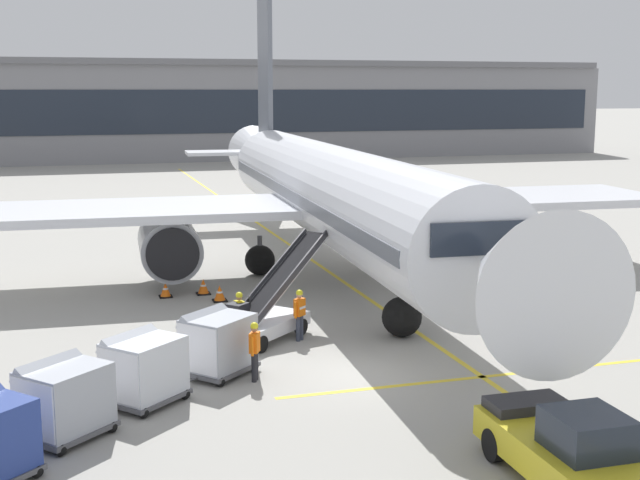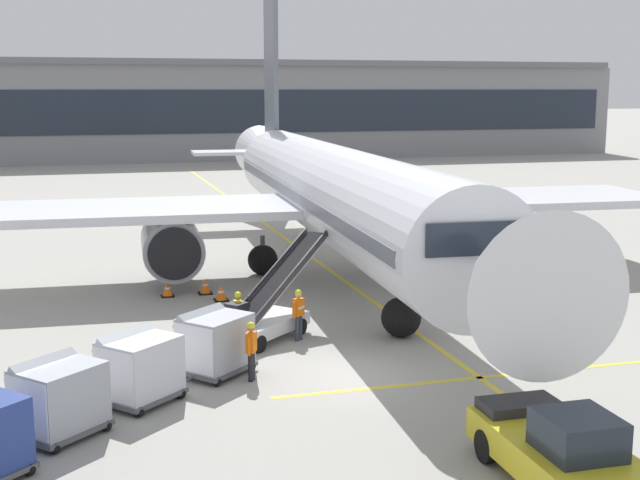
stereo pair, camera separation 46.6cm
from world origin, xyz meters
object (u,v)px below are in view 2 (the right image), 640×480
object	(u,v)px
ground_crew_marshaller	(251,347)
safety_cone_engine_keepout	(167,290)
safety_cone_nose_mark	(205,286)
parked_airplane	(333,193)
belt_loader	(266,312)
safety_cone_wingtip	(221,293)
pushback_tug	(558,448)
baggage_cart_third	(58,397)
ground_crew_by_carts	(238,314)
baggage_cart_lead	(214,341)
baggage_cart_second	(139,367)
ground_crew_by_loader	(299,311)

from	to	relation	value
ground_crew_marshaller	safety_cone_engine_keepout	xyz separation A→B (m)	(-1.32, 10.88, -0.71)
safety_cone_nose_mark	parked_airplane	bearing A→B (deg)	17.91
parked_airplane	ground_crew_marshaller	distance (m)	14.59
belt_loader	safety_cone_wingtip	distance (m)	5.57
belt_loader	pushback_tug	distance (m)	12.87
ground_crew_marshaller	safety_cone_engine_keepout	world-z (taller)	ground_crew_marshaller
ground_crew_marshaller	safety_cone_wingtip	world-z (taller)	ground_crew_marshaller
baggage_cart_third	ground_crew_marshaller	world-z (taller)	baggage_cart_third
parked_airplane	baggage_cart_third	size ratio (longest dim) A/B	16.07
baggage_cart_third	safety_cone_engine_keepout	bearing A→B (deg)	73.81
ground_crew_by_carts	safety_cone_wingtip	world-z (taller)	ground_crew_by_carts
ground_crew_marshaller	baggage_cart_lead	bearing A→B (deg)	138.13
baggage_cart_second	safety_cone_engine_keepout	bearing A→B (deg)	80.81
belt_loader	safety_cone_engine_keepout	distance (m)	7.30
baggage_cart_third	safety_cone_nose_mark	world-z (taller)	baggage_cart_third
baggage_cart_lead	safety_cone_wingtip	size ratio (longest dim) A/B	4.04
belt_loader	baggage_cart_third	size ratio (longest dim) A/B	1.81
belt_loader	safety_cone_wingtip	bearing A→B (deg)	96.66
ground_crew_marshaller	pushback_tug	bearing A→B (deg)	-59.06
parked_airplane	safety_cone_nose_mark	distance (m)	7.20
baggage_cart_lead	ground_crew_by_carts	xyz separation A→B (m)	(1.25, 2.91, -0.00)
ground_crew_marshaller	baggage_cart_second	bearing A→B (deg)	-164.35
baggage_cart_third	baggage_cart_second	bearing A→B (deg)	41.05
safety_cone_wingtip	ground_crew_by_carts	bearing A→B (deg)	-93.47
baggage_cart_third	ground_crew_by_carts	world-z (taller)	baggage_cart_third
belt_loader	pushback_tug	size ratio (longest dim) A/B	1.06
ground_crew_by_loader	ground_crew_marshaller	distance (m)	4.18
parked_airplane	safety_cone_nose_mark	size ratio (longest dim) A/B	64.85
ground_crew_by_loader	belt_loader	bearing A→B (deg)	148.97
ground_crew_by_carts	safety_cone_nose_mark	distance (m)	7.22
pushback_tug	ground_crew_marshaller	bearing A→B (deg)	120.94
baggage_cart_lead	pushback_tug	distance (m)	10.84
belt_loader	ground_crew_by_carts	bearing A→B (deg)	-161.32
parked_airplane	safety_cone_nose_mark	xyz separation A→B (m)	(-6.03, -1.95, -3.42)
safety_cone_wingtip	baggage_cart_lead	bearing A→B (deg)	-100.41
safety_cone_engine_keepout	belt_loader	bearing A→B (deg)	-68.84
ground_crew_marshaller	safety_cone_nose_mark	world-z (taller)	ground_crew_marshaller
parked_airplane	ground_crew_marshaller	bearing A→B (deg)	-115.87
belt_loader	ground_crew_by_loader	world-z (taller)	belt_loader
baggage_cart_lead	safety_cone_wingtip	xyz separation A→B (m)	(1.61, 8.75, -0.69)
pushback_tug	ground_crew_by_loader	size ratio (longest dim) A/B	2.53
pushback_tug	belt_loader	bearing A→B (deg)	106.43
baggage_cart_second	baggage_cart_lead	bearing A→B (deg)	37.45
parked_airplane	baggage_cart_second	world-z (taller)	parked_airplane
baggage_cart_third	safety_cone_nose_mark	distance (m)	14.69
baggage_cart_second	safety_cone_engine_keepout	size ratio (longest dim) A/B	4.29
belt_loader	ground_crew_marshaller	bearing A→B (deg)	-107.72
safety_cone_wingtip	safety_cone_nose_mark	distance (m)	1.42
ground_crew_by_loader	baggage_cart_lead	bearing A→B (deg)	-140.58
baggage_cart_third	pushback_tug	bearing A→B (deg)	-28.70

